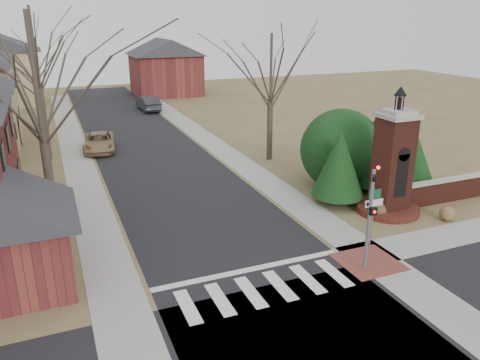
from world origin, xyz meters
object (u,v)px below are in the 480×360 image
traffic_signal_pole (371,210)px  pickup_truck (99,142)px  brick_gate_monument (392,172)px  distant_car (148,103)px  sign_post (373,207)px

traffic_signal_pole → pickup_truck: 23.68m
brick_gate_monument → distant_car: bearing=99.8°
traffic_signal_pole → brick_gate_monument: size_ratio=0.69×
sign_post → brick_gate_monument: 4.55m
pickup_truck → sign_post: bearing=-58.7°
brick_gate_monument → pickup_truck: size_ratio=1.35×
traffic_signal_pole → distant_car: traffic_signal_pole is taller
distant_car → pickup_truck: bearing=62.8°
sign_post → brick_gate_monument: bearing=41.4°
brick_gate_monument → distant_car: brick_gate_monument is taller
traffic_signal_pole → pickup_truck: (-7.70, 22.31, -1.92)m
traffic_signal_pole → sign_post: size_ratio=1.64×
pickup_truck → distant_car: (6.80, 14.58, 0.14)m
sign_post → pickup_truck: bearing=113.3°
traffic_signal_pole → sign_post: traffic_signal_pole is taller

